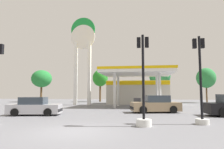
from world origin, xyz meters
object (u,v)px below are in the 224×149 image
car_0 (155,105)px  tree_3 (206,78)px  station_pole_sign (83,49)px  traffic_signal_0 (201,92)px  car_1 (35,107)px  traffic_signal_2 (144,98)px  tree_2 (160,77)px  tree_1 (100,78)px  tree_0 (42,79)px

car_0 → tree_3: tree_3 is taller
station_pole_sign → traffic_signal_0: bearing=-54.3°
traffic_signal_0 → car_1: bearing=165.5°
traffic_signal_2 → tree_2: (3.41, 26.44, 3.25)m
tree_1 → tree_2: bearing=-9.2°
station_pole_sign → tree_2: 15.30m
car_1 → tree_1: (0.43, 24.11, 4.00)m
station_pole_sign → traffic_signal_2: 20.62m
tree_0 → tree_2: tree_2 is taller
station_pole_sign → tree_2: (11.94, 8.91, -3.47)m
traffic_signal_2 → tree_3: tree_3 is taller
tree_0 → tree_1: (11.32, 2.11, 0.15)m
traffic_signal_2 → tree_3: 29.41m
tree_2 → traffic_signal_2: bearing=-97.3°
car_0 → traffic_signal_2: 7.78m
traffic_signal_0 → tree_0: (-22.61, 25.04, 2.68)m
station_pole_sign → tree_1: (0.50, 10.76, -3.53)m
station_pole_sign → tree_3: 22.46m
traffic_signal_0 → car_0: bearing=107.7°
station_pole_sign → traffic_signal_2: (8.53, -17.53, -6.72)m
traffic_signal_0 → tree_3: 27.17m
tree_0 → tree_1: tree_1 is taller
tree_3 → car_0: bearing=-118.3°
traffic_signal_0 → tree_0: tree_0 is taller
car_1 → traffic_signal_0: (11.71, -3.03, 1.17)m
station_pole_sign → tree_0: 14.33m
traffic_signal_0 → traffic_signal_2: size_ratio=1.02×
car_0 → traffic_signal_0: (2.08, -6.51, 1.12)m
traffic_signal_0 → tree_1: tree_1 is taller
station_pole_sign → tree_2: size_ratio=2.05×
car_1 → tree_1: tree_1 is taller
car_1 → traffic_signal_0: traffic_signal_0 is taller
tree_1 → tree_3: 19.61m
car_0 → traffic_signal_0: 6.93m
tree_3 → station_pole_sign: bearing=-155.0°
station_pole_sign → tree_0: station_pole_sign is taller
car_0 → tree_3: bearing=61.7°
car_0 → traffic_signal_2: (-1.17, -7.66, 0.77)m
tree_0 → station_pole_sign: bearing=-38.6°
car_0 → tree_2: 19.34m
car_0 → tree_3: (10.36, 19.24, 3.69)m
station_pole_sign → traffic_signal_2: bearing=-64.0°
tree_0 → traffic_signal_2: bearing=-53.5°
station_pole_sign → car_0: 15.74m
tree_0 → tree_3: (30.88, 0.72, -0.11)m
car_1 → traffic_signal_0: 12.16m
traffic_signal_0 → tree_2: size_ratio=0.79×
car_1 → tree_3: 30.50m
car_1 → traffic_signal_2: bearing=-26.3°
station_pole_sign → car_1: size_ratio=3.10×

